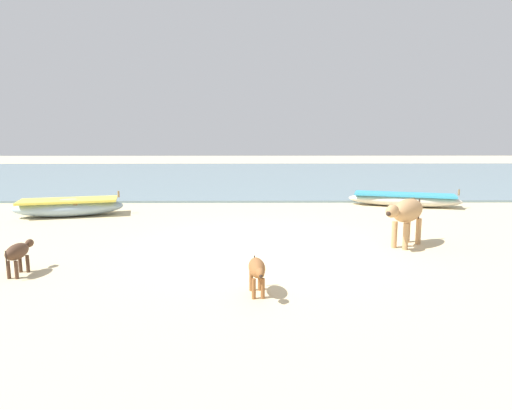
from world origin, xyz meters
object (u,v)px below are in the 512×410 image
fishing_boat_1 (404,199)px  cow_adult_tan (407,213)px  fishing_boat_2 (69,207)px  calf_near_brown (257,270)px  calf_far_dark (18,252)px

fishing_boat_1 → cow_adult_tan: cow_adult_tan is taller
fishing_boat_1 → fishing_boat_2: size_ratio=1.15×
fishing_boat_1 → fishing_boat_2: bearing=-154.1°
fishing_boat_2 → calf_near_brown: 8.76m
cow_adult_tan → fishing_boat_2: bearing=-70.3°
cow_adult_tan → calf_near_brown: cow_adult_tan is taller
calf_far_dark → calf_near_brown: bearing=-101.8°
cow_adult_tan → calf_near_brown: 4.48m
cow_adult_tan → calf_far_dark: 7.75m
cow_adult_tan → calf_near_brown: (-3.31, -3.00, -0.35)m
fishing_boat_2 → calf_far_dark: size_ratio=3.75×
fishing_boat_2 → calf_near_brown: size_ratio=3.77×
cow_adult_tan → calf_near_brown: size_ratio=1.57×
fishing_boat_1 → calf_far_dark: size_ratio=4.32×
cow_adult_tan → calf_far_dark: bearing=-32.8°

